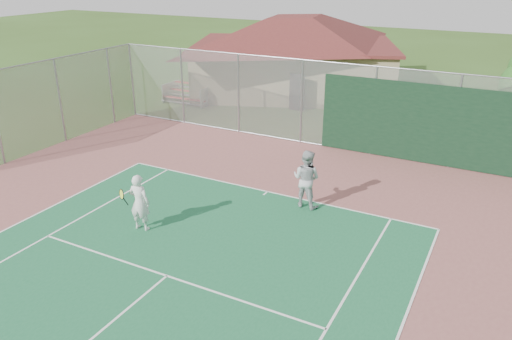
{
  "coord_description": "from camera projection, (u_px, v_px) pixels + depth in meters",
  "views": [
    {
      "loc": [
        6.69,
        -1.63,
        7.06
      ],
      "look_at": [
        0.18,
        10.71,
        1.27
      ],
      "focal_mm": 35.0,
      "sensor_mm": 36.0,
      "label": 1
    }
  ],
  "objects": [
    {
      "name": "player_white_front",
      "position": [
        139.0,
        203.0,
        13.98
      ],
      "size": [
        0.85,
        0.67,
        1.68
      ],
      "rotation": [
        0.0,
        0.0,
        3.3
      ],
      "color": "silver",
      "rests_on": "ground"
    },
    {
      "name": "back_fence",
      "position": [
        376.0,
        114.0,
        19.24
      ],
      "size": [
        20.08,
        0.11,
        3.53
      ],
      "color": "gray",
      "rests_on": "ground"
    },
    {
      "name": "side_fence_left",
      "position": [
        60.0,
        101.0,
        20.76
      ],
      "size": [
        0.08,
        9.0,
        3.5
      ],
      "color": "gray",
      "rests_on": "ground"
    },
    {
      "name": "player_grey_back",
      "position": [
        306.0,
        179.0,
        15.32
      ],
      "size": [
        0.95,
        0.77,
        1.84
      ],
      "rotation": [
        0.0,
        0.0,
        3.05
      ],
      "color": "#AAAEB0",
      "rests_on": "ground"
    },
    {
      "name": "clubhouse",
      "position": [
        294.0,
        47.0,
        28.63
      ],
      "size": [
        13.97,
        11.75,
        5.13
      ],
      "rotation": [
        0.0,
        0.0,
        0.38
      ],
      "color": "tan",
      "rests_on": "ground"
    },
    {
      "name": "bleachers",
      "position": [
        189.0,
        93.0,
        27.14
      ],
      "size": [
        2.66,
        1.63,
        0.98
      ],
      "rotation": [
        0.0,
        0.0,
        0.01
      ],
      "color": "maroon",
      "rests_on": "ground"
    }
  ]
}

